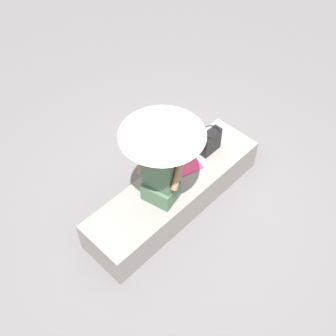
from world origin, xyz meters
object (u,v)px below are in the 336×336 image
parasol (162,127)px  handbag_black (211,141)px  magazine (189,166)px  person_seated (161,173)px

parasol → handbag_black: (0.85, 0.06, -0.84)m
parasol → magazine: 1.11m
person_seated → magazine: size_ratio=3.21×
person_seated → parasol: (0.04, 0.01, 0.61)m
person_seated → magazine: person_seated is taller
handbag_black → parasol: bearing=-176.0°
parasol → handbag_black: parasol is taller
magazine → handbag_black: bearing=15.4°
person_seated → handbag_black: size_ratio=2.80×
person_seated → magazine: bearing=7.9°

